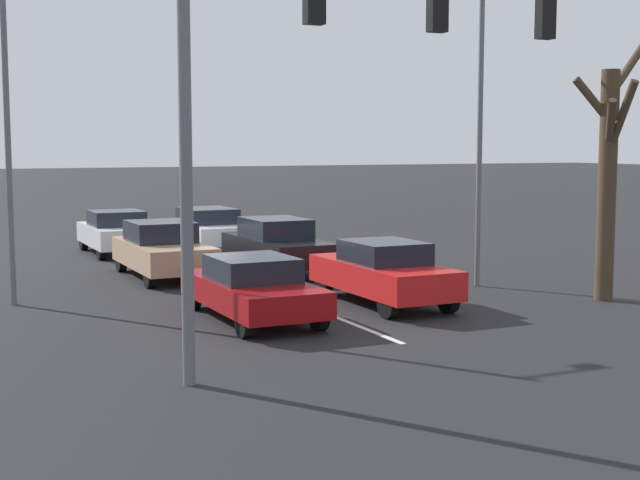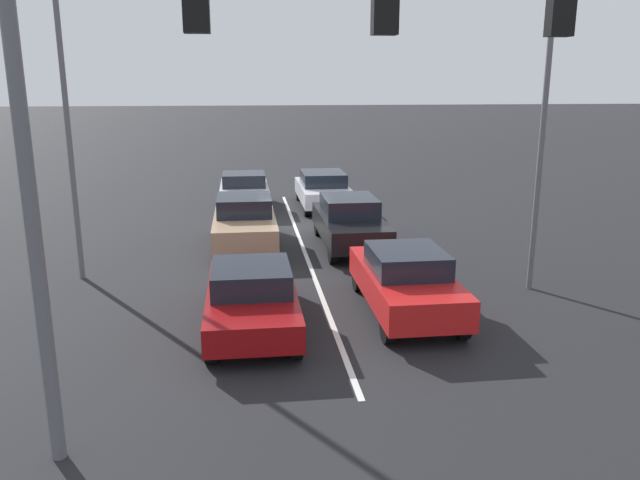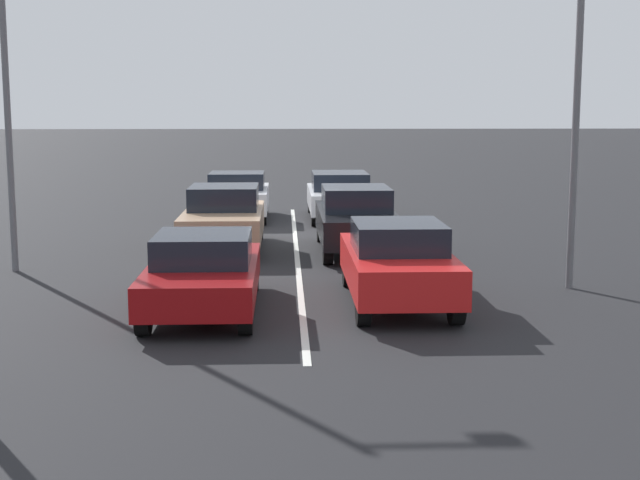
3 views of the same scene
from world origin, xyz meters
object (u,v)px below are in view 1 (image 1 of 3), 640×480
object	(u,v)px
street_lamp_left_shoulder	(473,117)
car_red_leftlane_front	(383,272)
street_lamp_right_shoulder	(15,101)
car_maroon_midlane_front	(252,287)
car_tan_midlane_second	(163,249)
car_black_leftlane_second	(277,245)
car_silver_midlane_third	(116,232)
traffic_signal_gantry	(342,52)
car_white_leftlane_third	(208,228)
bare_tree_near	(609,169)

from	to	relation	value
street_lamp_left_shoulder	car_red_leftlane_front	bearing A→B (deg)	20.64
street_lamp_right_shoulder	car_maroon_midlane_front	bearing A→B (deg)	136.66
car_red_leftlane_front	street_lamp_left_shoulder	distance (m)	5.13
car_tan_midlane_second	street_lamp_right_shoulder	bearing A→B (deg)	34.04
car_black_leftlane_second	car_tan_midlane_second	distance (m)	3.31
car_maroon_midlane_front	street_lamp_right_shoulder	bearing A→B (deg)	-43.34
car_tan_midlane_second	street_lamp_left_shoulder	world-z (taller)	street_lamp_left_shoulder
car_red_leftlane_front	street_lamp_right_shoulder	world-z (taller)	street_lamp_right_shoulder
car_silver_midlane_third	car_red_leftlane_front	bearing A→B (deg)	105.77
car_red_leftlane_front	traffic_signal_gantry	xyz separation A→B (m)	(3.54, 4.88, 4.47)
street_lamp_right_shoulder	car_tan_midlane_second	bearing A→B (deg)	-145.96
car_maroon_midlane_front	car_silver_midlane_third	world-z (taller)	car_silver_midlane_third
car_tan_midlane_second	street_lamp_right_shoulder	distance (m)	6.38
car_white_leftlane_third	bare_tree_near	xyz separation A→B (m)	(-5.37, 14.16, 2.39)
car_maroon_midlane_front	car_black_leftlane_second	distance (m)	7.03
car_silver_midlane_third	traffic_signal_gantry	size ratio (longest dim) A/B	0.48
car_black_leftlane_second	bare_tree_near	world-z (taller)	bare_tree_near
car_red_leftlane_front	street_lamp_right_shoulder	distance (m)	9.36
car_black_leftlane_second	car_tan_midlane_second	world-z (taller)	car_black_leftlane_second
street_lamp_right_shoulder	traffic_signal_gantry	bearing A→B (deg)	116.13
car_silver_midlane_third	street_lamp_right_shoulder	distance (m)	10.56
street_lamp_left_shoulder	street_lamp_right_shoulder	bearing A→B (deg)	-11.88
car_maroon_midlane_front	car_silver_midlane_third	distance (m)	12.84
car_tan_midlane_second	street_lamp_right_shoulder	size ratio (longest dim) A/B	0.54
car_black_leftlane_second	traffic_signal_gantry	world-z (taller)	traffic_signal_gantry
car_black_leftlane_second	street_lamp_right_shoulder	size ratio (longest dim) A/B	0.57
car_maroon_midlane_front	car_black_leftlane_second	size ratio (longest dim) A/B	0.95
car_maroon_midlane_front	street_lamp_right_shoulder	world-z (taller)	street_lamp_right_shoulder
street_lamp_left_shoulder	bare_tree_near	xyz separation A→B (m)	(-1.77, 3.08, -1.29)
bare_tree_near	car_red_leftlane_front	bearing A→B (deg)	-19.64
car_silver_midlane_third	street_lamp_right_shoulder	world-z (taller)	street_lamp_right_shoulder
car_silver_midlane_third	street_lamp_right_shoulder	bearing A→B (deg)	64.68
car_tan_midlane_second	car_silver_midlane_third	xyz separation A→B (m)	(-0.03, -6.03, -0.04)
car_tan_midlane_second	car_white_leftlane_third	bearing A→B (deg)	-118.81
street_lamp_right_shoulder	bare_tree_near	xyz separation A→B (m)	(-12.79, 5.40, -1.58)
car_tan_midlane_second	car_silver_midlane_third	size ratio (longest dim) A/B	1.07
traffic_signal_gantry	street_lamp_right_shoulder	distance (m)	9.43
car_red_leftlane_front	car_tan_midlane_second	size ratio (longest dim) A/B	0.98
car_red_leftlane_front	bare_tree_near	xyz separation A→B (m)	(-5.11, 1.82, 2.40)
car_black_leftlane_second	street_lamp_right_shoulder	world-z (taller)	street_lamp_right_shoulder
car_tan_midlane_second	street_lamp_left_shoulder	size ratio (longest dim) A/B	0.58
car_maroon_midlane_front	street_lamp_left_shoulder	size ratio (longest dim) A/B	0.58
car_white_leftlane_third	car_red_leftlane_front	bearing A→B (deg)	91.21
traffic_signal_gantry	street_lamp_right_shoulder	bearing A→B (deg)	-63.87
car_maroon_midlane_front	car_tan_midlane_second	xyz separation A→B (m)	(0.09, -6.81, 0.10)
traffic_signal_gantry	car_silver_midlane_third	bearing A→B (deg)	-90.11
street_lamp_left_shoulder	traffic_signal_gantry	bearing A→B (deg)	41.73
car_red_leftlane_front	traffic_signal_gantry	size ratio (longest dim) A/B	0.51
car_tan_midlane_second	street_lamp_right_shoulder	xyz separation A→B (m)	(4.15, 2.80, 3.95)
car_white_leftlane_third	traffic_signal_gantry	xyz separation A→B (m)	(3.28, 17.21, 4.47)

